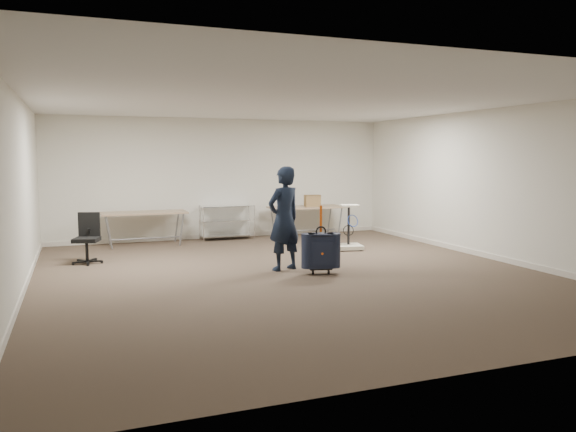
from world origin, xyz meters
name	(u,v)px	position (x,y,z in m)	size (l,w,h in m)	color
ground	(292,274)	(0.00, 0.00, 0.00)	(9.00, 9.00, 0.00)	#453629
room_shell	(265,257)	(0.00, 1.38, 0.05)	(8.00, 9.00, 9.00)	silver
folding_table_left	(144,214)	(-1.90, 3.95, 0.68)	(1.80, 0.75, 0.73)	#8E7157
folding_table_right	(306,209)	(1.90, 3.95, 0.68)	(1.80, 0.75, 0.73)	#8E7157
wire_shelf	(227,220)	(0.00, 4.20, 0.44)	(1.22, 0.47, 0.80)	white
person	(284,219)	(0.00, 0.38, 0.88)	(0.64, 0.42, 1.75)	black
suitcase	(321,251)	(0.44, -0.16, 0.38)	(0.46, 0.33, 1.13)	black
office_chair	(87,248)	(-3.10, 2.22, 0.27)	(0.55, 0.55, 0.91)	black
equipment_cart	(349,238)	(2.00, 1.88, 0.24)	(0.60, 0.60, 0.93)	beige
cardboard_box	(312,201)	(2.04, 3.92, 0.87)	(0.36, 0.27, 0.27)	#936044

